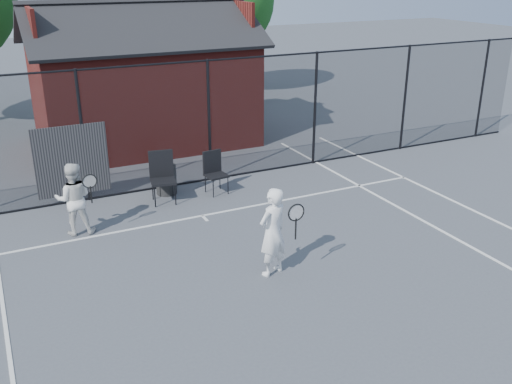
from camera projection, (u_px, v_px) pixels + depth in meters
name	position (u px, v px, depth m)	size (l,w,h in m)	color
ground	(265.00, 280.00, 9.79)	(80.00, 80.00, 0.00)	#494D53
court_lines	(304.00, 319.00, 8.68)	(11.02, 18.00, 0.01)	silver
fence	(157.00, 130.00, 13.30)	(22.04, 3.00, 3.00)	black
clubhouse	(144.00, 90.00, 16.92)	(6.50, 4.36, 4.19)	maroon
tree_right	(225.00, 1.00, 22.77)	(3.97, 3.97, 5.70)	#2E2212
player_front	(273.00, 232.00, 9.71)	(0.76, 0.61, 1.60)	white
player_back	(74.00, 199.00, 11.24)	(0.85, 0.70, 1.48)	silver
chair_left	(216.00, 174.00, 13.35)	(0.47, 0.49, 0.98)	black
chair_right	(163.00, 179.00, 12.80)	(0.55, 0.57, 1.14)	black
waste_bin	(166.00, 179.00, 13.39)	(0.48, 0.48, 0.71)	#252525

